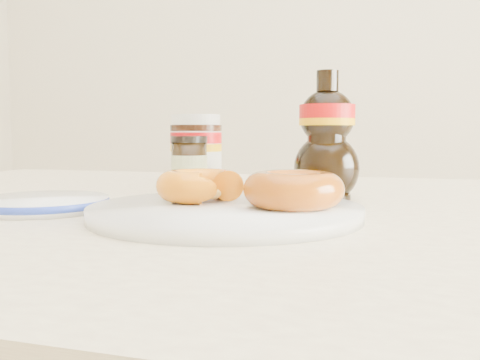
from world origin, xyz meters
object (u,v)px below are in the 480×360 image
(syrup_bottle, at_px, (327,135))
(donut_whole, at_px, (294,189))
(donut_bitten, at_px, (200,185))
(blue_rim_saucer, at_px, (43,203))
(plate, at_px, (225,211))
(nutella_jar, at_px, (196,148))
(dining_table, at_px, (250,270))
(dark_jar, at_px, (189,166))

(syrup_bottle, bearing_deg, donut_whole, -91.67)
(donut_bitten, xyz_separation_m, blue_rim_saucer, (-0.18, -0.03, -0.02))
(donut_whole, height_order, blue_rim_saucer, donut_whole)
(plate, relative_size, donut_whole, 2.79)
(nutella_jar, bearing_deg, dining_table, -50.20)
(plate, distance_m, donut_bitten, 0.05)
(donut_whole, bearing_deg, nutella_jar, 127.48)
(dark_jar, bearing_deg, syrup_bottle, 0.11)
(dining_table, xyz_separation_m, donut_whole, (0.08, -0.11, 0.11))
(nutella_jar, bearing_deg, donut_bitten, -67.30)
(donut_bitten, xyz_separation_m, nutella_jar, (-0.11, 0.26, 0.03))
(plate, height_order, dark_jar, dark_jar)
(donut_bitten, bearing_deg, nutella_jar, 101.83)
(plate, height_order, donut_bitten, donut_bitten)
(dark_jar, xyz_separation_m, blue_rim_saucer, (-0.10, -0.20, -0.03))
(donut_bitten, xyz_separation_m, syrup_bottle, (0.11, 0.17, 0.05))
(syrup_bottle, relative_size, dark_jar, 2.03)
(dining_table, height_order, dark_jar, dark_jar)
(dining_table, distance_m, plate, 0.15)
(blue_rim_saucer, bearing_deg, donut_bitten, 9.53)
(dining_table, xyz_separation_m, blue_rim_saucer, (-0.21, -0.12, 0.09))
(plate, height_order, syrup_bottle, syrup_bottle)
(blue_rim_saucer, bearing_deg, nutella_jar, 76.69)
(nutella_jar, xyz_separation_m, dark_jar, (0.03, -0.09, -0.02))
(plate, bearing_deg, syrup_bottle, 68.80)
(donut_bitten, relative_size, dark_jar, 1.15)
(plate, xyz_separation_m, dark_jar, (-0.12, 0.19, 0.03))
(nutella_jar, bearing_deg, blue_rim_saucer, -103.31)
(dining_table, relative_size, blue_rim_saucer, 9.54)
(donut_whole, bearing_deg, donut_bitten, 169.29)
(blue_rim_saucer, bearing_deg, dining_table, 31.02)
(donut_bitten, distance_m, nutella_jar, 0.28)
(plate, height_order, nutella_jar, nutella_jar)
(donut_whole, distance_m, dark_jar, 0.27)
(dark_jar, distance_m, blue_rim_saucer, 0.22)
(donut_bitten, xyz_separation_m, dark_jar, (-0.08, 0.17, 0.01))
(plate, relative_size, syrup_bottle, 1.65)
(syrup_bottle, relative_size, blue_rim_saucer, 1.14)
(plate, xyz_separation_m, donut_whole, (0.07, 0.00, 0.02))
(nutella_jar, relative_size, blue_rim_saucer, 0.79)
(donut_bitten, xyz_separation_m, donut_whole, (0.11, -0.02, 0.00))
(donut_whole, bearing_deg, dining_table, 123.85)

